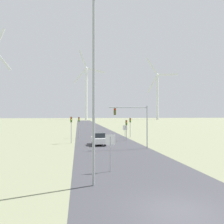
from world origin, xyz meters
name	(u,v)px	position (x,y,z in m)	size (l,w,h in m)	color
ground_plane	(177,211)	(0.00, 0.00, 0.00)	(600.00, 600.00, 0.00)	#757A5B
road_surface	(95,132)	(0.00, 48.00, 0.00)	(10.00, 240.00, 0.01)	#38383D
streetlamp	(94,67)	(-3.57, 4.31, 7.59)	(3.74, 0.32, 12.41)	#93999E
stop_sign_near	(110,146)	(-2.02, 7.54, 2.06)	(0.81, 0.07, 2.95)	#93999E
stop_sign_far	(125,130)	(3.63, 27.84, 1.85)	(0.81, 0.07, 2.64)	#93999E
traffic_light_post_near_left	(71,124)	(-5.60, 25.48, 3.08)	(0.28, 0.34, 4.22)	#93999E
traffic_light_post_near_right	(126,126)	(3.81, 27.59, 2.64)	(0.28, 0.34, 3.60)	#93999E
traffic_light_post_mid_left	(79,123)	(-4.37, 32.99, 2.99)	(0.28, 0.33, 4.08)	#93999E
traffic_light_post_mid_right	(130,123)	(5.82, 33.01, 2.85)	(0.28, 0.33, 3.88)	#93999E
traffic_light_mast_overhead	(133,117)	(2.78, 18.70, 4.17)	(5.27, 0.35, 5.74)	#93999E
car_approaching	(99,139)	(-1.45, 23.07, 0.91)	(2.04, 4.20, 1.83)	white
wind_turbine_left	(86,88)	(3.30, 197.89, 29.59)	(30.49, 3.05, 66.09)	silver
wind_turbine_center	(157,92)	(71.35, 191.01, 26.87)	(29.75, 7.04, 60.16)	silver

